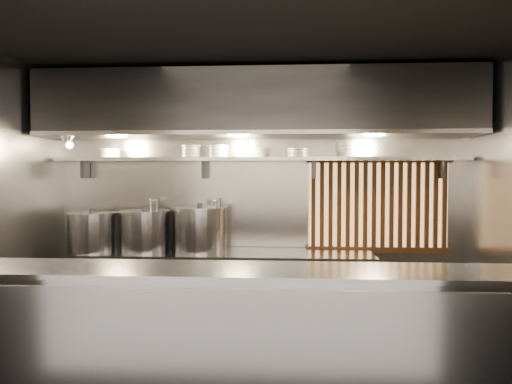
# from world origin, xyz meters

# --- Properties ---
(floor) EXTENTS (4.50, 4.50, 0.00)m
(floor) POSITION_xyz_m (0.00, 0.00, 0.00)
(floor) COLOR black
(floor) RESTS_ON ground
(ceiling) EXTENTS (4.50, 4.50, 0.00)m
(ceiling) POSITION_xyz_m (0.00, 0.00, 2.80)
(ceiling) COLOR black
(ceiling) RESTS_ON wall_back
(wall_back) EXTENTS (4.50, 0.00, 4.50)m
(wall_back) POSITION_xyz_m (0.00, 1.50, 1.40)
(wall_back) COLOR gray
(wall_back) RESTS_ON floor
(serving_counter) EXTENTS (4.50, 0.56, 1.13)m
(serving_counter) POSITION_xyz_m (0.00, -0.96, 0.57)
(serving_counter) COLOR #A0A0A6
(serving_counter) RESTS_ON floor
(cooking_bench) EXTENTS (3.00, 0.70, 0.90)m
(cooking_bench) POSITION_xyz_m (-0.30, 1.13, 0.45)
(cooking_bench) COLOR #A0A0A6
(cooking_bench) RESTS_ON floor
(bowl_shelf) EXTENTS (4.40, 0.34, 0.04)m
(bowl_shelf) POSITION_xyz_m (0.00, 1.32, 1.88)
(bowl_shelf) COLOR #A0A0A6
(bowl_shelf) RESTS_ON wall_back
(exhaust_hood) EXTENTS (4.40, 0.81, 0.65)m
(exhaust_hood) POSITION_xyz_m (0.00, 1.10, 2.42)
(exhaust_hood) COLOR #2D2D30
(exhaust_hood) RESTS_ON ceiling
(wood_screen) EXTENTS (1.56, 0.09, 1.04)m
(wood_screen) POSITION_xyz_m (1.30, 1.45, 1.38)
(wood_screen) COLOR #FFC172
(wood_screen) RESTS_ON wall_back
(faucet_left) EXTENTS (0.04, 0.30, 0.50)m
(faucet_left) POSITION_xyz_m (-1.15, 1.37, 1.31)
(faucet_left) COLOR silver
(faucet_left) RESTS_ON wall_back
(faucet_right) EXTENTS (0.04, 0.30, 0.50)m
(faucet_right) POSITION_xyz_m (-0.45, 1.37, 1.31)
(faucet_right) COLOR silver
(faucet_right) RESTS_ON wall_back
(heat_lamp) EXTENTS (0.25, 0.35, 0.20)m
(heat_lamp) POSITION_xyz_m (-1.90, 0.85, 2.07)
(heat_lamp) COLOR #A0A0A6
(heat_lamp) RESTS_ON exhaust_hood
(pendant_bulb) EXTENTS (0.09, 0.09, 0.19)m
(pendant_bulb) POSITION_xyz_m (-0.10, 1.20, 1.96)
(pendant_bulb) COLOR #2D2D30
(pendant_bulb) RESTS_ON exhaust_hood
(stock_pot_left) EXTENTS (0.66, 0.66, 0.45)m
(stock_pot_left) POSITION_xyz_m (-1.75, 1.08, 1.11)
(stock_pot_left) COLOR #A0A0A6
(stock_pot_left) RESTS_ON cooking_bench
(stock_pot_mid) EXTENTS (0.72, 0.72, 0.47)m
(stock_pot_mid) POSITION_xyz_m (-1.20, 1.15, 1.12)
(stock_pot_mid) COLOR #A0A0A6
(stock_pot_mid) RESTS_ON cooking_bench
(stock_pot_right) EXTENTS (0.68, 0.68, 0.51)m
(stock_pot_right) POSITION_xyz_m (-0.62, 1.18, 1.14)
(stock_pot_right) COLOR #A0A0A6
(stock_pot_right) RESTS_ON cooking_bench
(bowl_stack_0) EXTENTS (0.22, 0.22, 0.09)m
(bowl_stack_0) POSITION_xyz_m (-1.63, 1.32, 1.95)
(bowl_stack_0) COLOR white
(bowl_stack_0) RESTS_ON bowl_shelf
(bowl_stack_1) EXTENTS (0.21, 0.21, 0.13)m
(bowl_stack_1) POSITION_xyz_m (-0.73, 1.32, 1.97)
(bowl_stack_1) COLOR white
(bowl_stack_1) RESTS_ON bowl_shelf
(bowl_stack_2) EXTENTS (0.24, 0.24, 0.13)m
(bowl_stack_2) POSITION_xyz_m (-0.44, 1.32, 1.97)
(bowl_stack_2) COLOR white
(bowl_stack_2) RESTS_ON bowl_shelf
(bowl_stack_3) EXTENTS (0.20, 0.20, 0.09)m
(bowl_stack_3) POSITION_xyz_m (0.02, 1.32, 1.95)
(bowl_stack_3) COLOR white
(bowl_stack_3) RESTS_ON bowl_shelf
(bowl_stack_4) EXTENTS (0.23, 0.23, 0.09)m
(bowl_stack_4) POSITION_xyz_m (0.43, 1.32, 1.95)
(bowl_stack_4) COLOR white
(bowl_stack_4) RESTS_ON bowl_shelf
(bowl_stack_5) EXTENTS (0.22, 0.22, 0.17)m
(bowl_stack_5) POSITION_xyz_m (0.96, 1.32, 1.98)
(bowl_stack_5) COLOR white
(bowl_stack_5) RESTS_ON bowl_shelf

